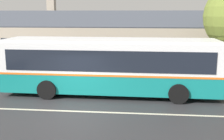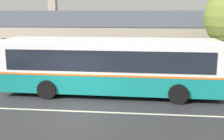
{
  "view_description": "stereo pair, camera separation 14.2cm",
  "coord_description": "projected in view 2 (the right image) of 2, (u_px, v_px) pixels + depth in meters",
  "views": [
    {
      "loc": [
        3.02,
        -11.92,
        4.4
      ],
      "look_at": [
        1.56,
        2.63,
        1.42
      ],
      "focal_mm": 45.0,
      "sensor_mm": 36.0,
      "label": 1
    },
    {
      "loc": [
        3.16,
        -11.91,
        4.4
      ],
      "look_at": [
        1.56,
        2.63,
        1.42
      ],
      "focal_mm": 45.0,
      "sensor_mm": 36.0,
      "label": 2
    }
  ],
  "objects": [
    {
      "name": "ground_plane",
      "position": [
        72.0,
        111.0,
        12.81
      ],
      "size": [
        300.0,
        300.0,
        0.0
      ],
      "primitive_type": "plane",
      "color": "#2D2D30"
    },
    {
      "name": "bench_down_street",
      "position": [
        52.0,
        72.0,
        18.53
      ],
      "size": [
        1.7,
        0.51,
        0.94
      ],
      "color": "brown",
      "rests_on": "sidewalk_far"
    },
    {
      "name": "bus_stop_sign",
      "position": [
        221.0,
        61.0,
        16.51
      ],
      "size": [
        0.36,
        0.07,
        2.4
      ],
      "color": "gray",
      "rests_on": "sidewalk_far"
    },
    {
      "name": "community_building",
      "position": [
        134.0,
        43.0,
        25.12
      ],
      "size": [
        28.44,
        8.19,
        5.64
      ],
      "color": "tan",
      "rests_on": "ground"
    },
    {
      "name": "sidewalk_far",
      "position": [
        94.0,
        79.0,
        18.64
      ],
      "size": [
        60.0,
        3.0,
        0.15
      ],
      "primitive_type": "cube",
      "color": "gray",
      "rests_on": "ground"
    },
    {
      "name": "lane_divider_stripe",
      "position": [
        72.0,
        111.0,
        12.81
      ],
      "size": [
        60.0,
        0.16,
        0.01
      ],
      "primitive_type": "cube",
      "color": "beige",
      "rests_on": "ground"
    },
    {
      "name": "transit_bus",
      "position": [
        110.0,
        65.0,
        15.16
      ],
      "size": [
        11.55,
        2.88,
        3.05
      ],
      "color": "#147F7A",
      "rests_on": "ground"
    }
  ]
}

